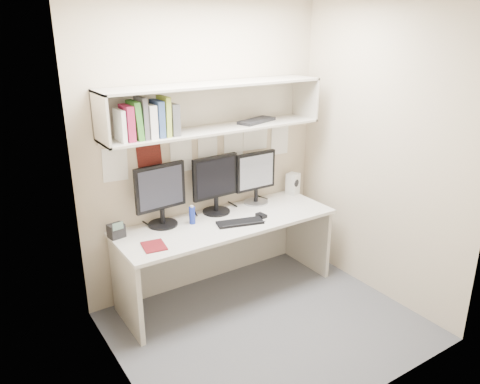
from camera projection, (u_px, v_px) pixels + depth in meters
floor at (268, 326)px, 3.91m from camera, size 2.40×2.00×0.01m
wall_back at (206, 150)px, 4.26m from camera, size 2.40×0.02×2.60m
wall_front at (376, 223)px, 2.69m from camera, size 2.40×0.02×2.60m
wall_left at (114, 212)px, 2.86m from camera, size 0.02×2.00×2.60m
wall_right at (381, 155)px, 4.10m from camera, size 0.02×2.00×2.60m
desk at (227, 257)px, 4.30m from camera, size 2.00×0.70×0.73m
overhead_hutch at (212, 106)px, 4.01m from camera, size 2.00×0.38×0.40m
pinned_papers at (206, 156)px, 4.28m from camera, size 1.92×0.01×0.48m
monitor_left at (161, 194)px, 3.99m from camera, size 0.47×0.26×0.55m
monitor_center at (215, 183)px, 4.27m from camera, size 0.46×0.25×0.54m
monitor_right at (256, 176)px, 4.50m from camera, size 0.44×0.24×0.51m
keyboard at (240, 223)px, 4.11m from camera, size 0.43×0.25×0.02m
mouse at (261, 216)px, 4.24m from camera, size 0.07×0.11×0.03m
speaker at (293, 184)px, 4.80m from camera, size 0.14×0.14×0.22m
blue_bottle at (192, 215)px, 4.09m from camera, size 0.05×0.05×0.17m
maroon_notebook at (154, 246)px, 3.68m from camera, size 0.20×0.23×0.01m
desk_phone at (116, 231)px, 3.83m from camera, size 0.14×0.13×0.15m
book_stack at (148, 120)px, 3.63m from camera, size 0.48×0.20×0.32m
hutch_tray at (257, 121)px, 4.26m from camera, size 0.42×0.27×0.03m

